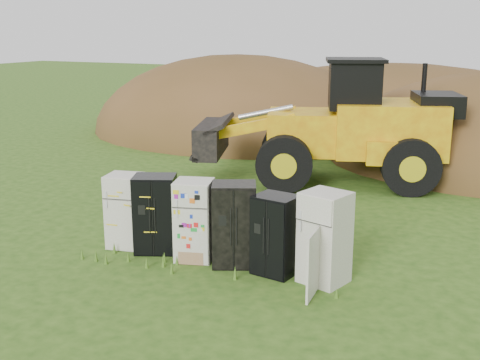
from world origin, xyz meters
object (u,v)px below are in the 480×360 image
object	(u,v)px
fridge_sticker	(194,220)
wheel_loader	(321,121)
fridge_leftmost	(125,211)
fridge_open_door	(325,238)
fridge_black_side	(155,214)
fridge_black_right	(276,235)
fridge_dark_mid	(234,224)

from	to	relation	value
fridge_sticker	wheel_loader	xyz separation A→B (m)	(0.41, 7.59, 1.10)
fridge_leftmost	wheel_loader	distance (m)	7.95
fridge_open_door	fridge_sticker	bearing A→B (deg)	-163.17
fridge_black_side	fridge_leftmost	bearing A→B (deg)	158.10
fridge_leftmost	fridge_sticker	xyz separation A→B (m)	(1.81, -0.04, 0.03)
fridge_sticker	wheel_loader	bearing A→B (deg)	70.98
fridge_leftmost	fridge_open_door	xyz separation A→B (m)	(4.71, -0.03, 0.07)
fridge_black_right	wheel_loader	bearing A→B (deg)	110.40
fridge_black_side	fridge_sticker	bearing A→B (deg)	-25.82
wheel_loader	fridge_black_side	bearing A→B (deg)	-119.45
fridge_black_side	fridge_black_right	xyz separation A→B (m)	(2.89, -0.05, -0.05)
fridge_black_side	fridge_open_door	distance (m)	3.91
fridge_black_right	fridge_open_door	size ratio (longest dim) A/B	0.90
fridge_open_door	wheel_loader	bearing A→B (deg)	124.86
fridge_black_right	fridge_open_door	world-z (taller)	fridge_open_door
fridge_leftmost	fridge_black_right	world-z (taller)	fridge_leftmost
wheel_loader	fridge_sticker	bearing A→B (deg)	-111.85
fridge_black_side	fridge_dark_mid	size ratio (longest dim) A/B	0.98
fridge_leftmost	fridge_black_side	size ratio (longest dim) A/B	0.97
fridge_black_right	fridge_open_door	distance (m)	1.03
fridge_black_right	wheel_loader	world-z (taller)	wheel_loader
fridge_sticker	fridge_dark_mid	bearing A→B (deg)	-11.23
fridge_black_side	fridge_black_right	world-z (taller)	fridge_black_side
fridge_leftmost	wheel_loader	world-z (taller)	wheel_loader
fridge_black_side	fridge_open_door	xyz separation A→B (m)	(3.91, -0.04, 0.05)
fridge_leftmost	fridge_open_door	distance (m)	4.71
fridge_open_door	fridge_leftmost	bearing A→B (deg)	-163.67
fridge_black_right	fridge_sticker	bearing A→B (deg)	-170.43
fridge_black_side	fridge_black_right	distance (m)	2.89
fridge_black_right	fridge_leftmost	bearing A→B (deg)	-171.05
fridge_black_side	wheel_loader	xyz separation A→B (m)	(1.42, 7.54, 1.11)
fridge_sticker	fridge_black_side	bearing A→B (deg)	161.20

